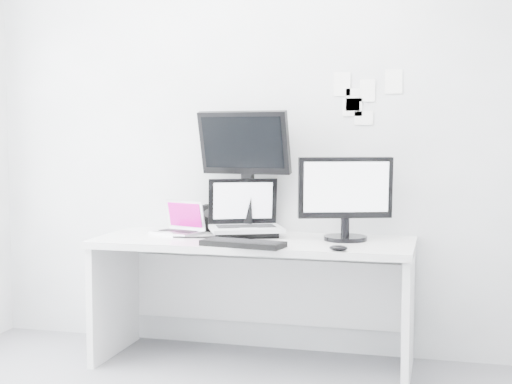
# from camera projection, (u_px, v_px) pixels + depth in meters

# --- Properties ---
(back_wall) EXTENTS (3.60, 0.00, 3.60)m
(back_wall) POSITION_uv_depth(u_px,v_px,m) (268.00, 130.00, 4.40)
(back_wall) COLOR silver
(back_wall) RESTS_ON ground
(desk) EXTENTS (1.80, 0.70, 0.73)m
(desk) POSITION_uv_depth(u_px,v_px,m) (254.00, 302.00, 4.14)
(desk) COLOR silver
(desk) RESTS_ON ground
(macbook) EXTENTS (0.33, 0.29, 0.21)m
(macbook) POSITION_uv_depth(u_px,v_px,m) (177.00, 217.00, 4.29)
(macbook) COLOR #ACACB0
(macbook) RESTS_ON desk
(speaker) EXTENTS (0.09, 0.09, 0.16)m
(speaker) POSITION_uv_depth(u_px,v_px,m) (210.00, 218.00, 4.44)
(speaker) COLOR black
(speaker) RESTS_ON desk
(dell_laptop) EXTENTS (0.51, 0.46, 0.34)m
(dell_laptop) POSITION_uv_depth(u_px,v_px,m) (246.00, 207.00, 4.19)
(dell_laptop) COLOR silver
(dell_laptop) RESTS_ON desk
(rear_monitor) EXTENTS (0.57, 0.26, 0.75)m
(rear_monitor) POSITION_uv_depth(u_px,v_px,m) (246.00, 171.00, 4.31)
(rear_monitor) COLOR black
(rear_monitor) RESTS_ON desk
(samsung_monitor) EXTENTS (0.58, 0.41, 0.49)m
(samsung_monitor) POSITION_uv_depth(u_px,v_px,m) (346.00, 197.00, 4.03)
(samsung_monitor) COLOR black
(samsung_monitor) RESTS_ON desk
(keyboard) EXTENTS (0.47, 0.24, 0.03)m
(keyboard) POSITION_uv_depth(u_px,v_px,m) (243.00, 244.00, 3.83)
(keyboard) COLOR black
(keyboard) RESTS_ON desk
(mouse) EXTENTS (0.10, 0.06, 0.03)m
(mouse) POSITION_uv_depth(u_px,v_px,m) (338.00, 248.00, 3.68)
(mouse) COLOR black
(mouse) RESTS_ON desk
(wall_note_0) EXTENTS (0.10, 0.00, 0.14)m
(wall_note_0) POSITION_uv_depth(u_px,v_px,m) (342.00, 84.00, 4.26)
(wall_note_0) COLOR white
(wall_note_0) RESTS_ON back_wall
(wall_note_1) EXTENTS (0.09, 0.00, 0.13)m
(wall_note_1) POSITION_uv_depth(u_px,v_px,m) (367.00, 91.00, 4.22)
(wall_note_1) COLOR white
(wall_note_1) RESTS_ON back_wall
(wall_note_2) EXTENTS (0.10, 0.00, 0.14)m
(wall_note_2) POSITION_uv_depth(u_px,v_px,m) (394.00, 81.00, 4.18)
(wall_note_2) COLOR white
(wall_note_2) RESTS_ON back_wall
(wall_note_3) EXTENTS (0.11, 0.00, 0.08)m
(wall_note_3) POSITION_uv_depth(u_px,v_px,m) (364.00, 118.00, 4.24)
(wall_note_3) COLOR white
(wall_note_3) RESTS_ON back_wall
(wall_note_4) EXTENTS (0.08, 0.00, 0.13)m
(wall_note_4) POSITION_uv_depth(u_px,v_px,m) (353.00, 100.00, 4.25)
(wall_note_4) COLOR white
(wall_note_4) RESTS_ON back_wall
(wall_note_5) EXTENTS (0.12, 0.00, 0.11)m
(wall_note_5) POSITION_uv_depth(u_px,v_px,m) (352.00, 107.00, 4.25)
(wall_note_5) COLOR white
(wall_note_5) RESTS_ON back_wall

